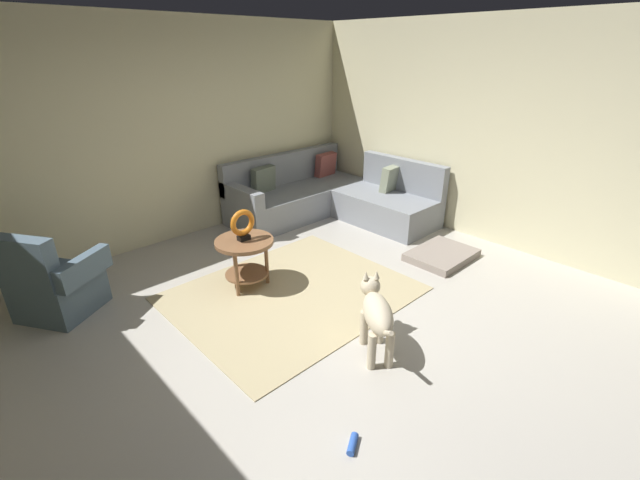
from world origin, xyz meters
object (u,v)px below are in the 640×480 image
sectional_couch (330,198)px  dog_toy_rope (353,444)px  torus_sculpture (243,224)px  side_table (245,251)px  dog_bed_mat (442,255)px  armchair (53,284)px  dog (376,313)px  dog_toy_ball (364,332)px

sectional_couch → dog_toy_rope: size_ratio=14.91×
torus_sculpture → dog_toy_rope: size_ratio=2.16×
side_table → torus_sculpture: (0.00, -0.00, 0.29)m
dog_bed_mat → armchair: bearing=153.0°
side_table → dog: size_ratio=0.85×
armchair → dog_bed_mat: 4.13m
dog_bed_mat → dog: bearing=-164.0°
dog_bed_mat → dog_toy_rope: 2.94m
torus_sculpture → dog: bearing=-84.5°
armchair → dog: (1.75, -2.42, 0.05)m
dog_toy_rope → sectional_couch: bearing=47.4°
dog_toy_ball → armchair: bearing=129.6°
dog_bed_mat → dog_toy_ball: 1.86m
sectional_couch → dog: sectional_couch is taller
dog_toy_ball → dog_toy_rope: size_ratio=0.50×
sectional_couch → side_table: bearing=-157.5°
torus_sculpture → dog: torus_sculpture is taller
sectional_couch → dog_bed_mat: bearing=-90.4°
dog → dog_toy_rope: size_ratio=4.66×
side_table → torus_sculpture: torus_sculpture is taller
sectional_couch → dog_bed_mat: (-0.01, -1.93, -0.25)m
dog_bed_mat → dog_toy_ball: bearing=-168.9°
sectional_couch → armchair: same height
side_table → dog_toy_rope: bearing=-107.4°
dog → dog_toy_ball: bearing=101.7°
dog_toy_ball → dog_bed_mat: bearing=11.1°
torus_sculpture → side_table: bearing=100.6°
dog_bed_mat → side_table: bearing=152.7°
dog → dog_toy_ball: dog is taller
sectional_couch → torus_sculpture: bearing=-157.5°
armchair → dog_toy_ball: bearing=6.6°
armchair → dog_toy_ball: (1.85, -2.23, -0.29)m
sectional_couch → dog_toy_rope: bearing=-132.6°
dog_bed_mat → dog: size_ratio=1.14×
side_table → dog_toy_rope: side_table is taller
dog_bed_mat → sectional_couch: bearing=89.6°
armchair → dog_toy_ball: armchair is taller
torus_sculpture → sectional_couch: bearing=22.5°
dog → armchair: bearing=163.5°
armchair → dog: size_ratio=1.42×
side_table → dog_bed_mat: size_ratio=0.75×
armchair → dog_toy_ball: 2.91m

